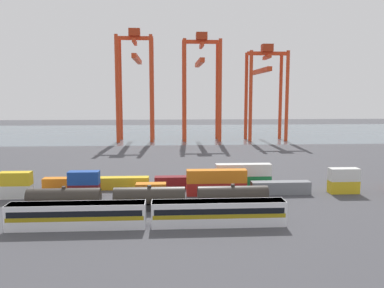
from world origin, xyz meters
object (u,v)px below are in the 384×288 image
at_px(gantry_crane_west, 136,73).
at_px(shipping_container_5, 216,189).
at_px(gantry_crane_east, 265,82).
at_px(shipping_container_14, 121,183).
at_px(gantry_crane_central, 201,76).
at_px(passenger_train, 149,213).
at_px(freight_tank_row, 150,198).
at_px(shipping_container_13, 58,184).
at_px(shipping_container_0, 16,192).

bearing_deg(gantry_crane_west, shipping_container_5, -76.65).
bearing_deg(gantry_crane_west, gantry_crane_east, 0.37).
bearing_deg(shipping_container_14, gantry_crane_central, 74.92).
bearing_deg(gantry_crane_central, passenger_train, -98.63).
xyz_separation_m(gantry_crane_central, gantry_crane_east, (29.02, 0.86, -2.43)).
bearing_deg(freight_tank_row, shipping_container_14, 113.21).
xyz_separation_m(shipping_container_13, shipping_container_14, (13.34, 0.00, 0.00)).
relative_size(freight_tank_row, gantry_crane_east, 0.99).
relative_size(shipping_container_0, gantry_crane_west, 0.12).
height_order(freight_tank_row, shipping_container_14, freight_tank_row).
relative_size(shipping_container_5, shipping_container_13, 2.00).
xyz_separation_m(passenger_train, freight_tank_row, (-0.27, 9.00, -0.03)).
xyz_separation_m(shipping_container_0, gantry_crane_east, (73.87, 100.75, 24.92)).
height_order(gantry_crane_central, gantry_crane_east, gantry_crane_central).
distance_m(shipping_container_0, shipping_container_13, 8.98).
distance_m(shipping_container_0, shipping_container_5, 39.64).
distance_m(shipping_container_0, gantry_crane_central, 112.86).
relative_size(shipping_container_5, gantry_crane_west, 0.25).
bearing_deg(gantry_crane_central, gantry_crane_west, 179.04).
bearing_deg(shipping_container_13, shipping_container_0, -134.65).
bearing_deg(passenger_train, gantry_crane_east, 68.52).
height_order(passenger_train, shipping_container_0, passenger_train).
xyz_separation_m(freight_tank_row, shipping_container_14, (-6.92, 16.13, -0.82)).
distance_m(gantry_crane_central, gantry_crane_east, 29.14).
height_order(freight_tank_row, shipping_container_13, freight_tank_row).
relative_size(gantry_crane_central, gantry_crane_east, 1.11).
xyz_separation_m(passenger_train, gantry_crane_east, (47.03, 119.49, 24.07)).
relative_size(freight_tank_row, shipping_container_14, 3.47).
xyz_separation_m(shipping_container_14, gantry_crane_east, (54.22, 94.36, 24.92)).
bearing_deg(shipping_container_0, shipping_container_5, 0.00).
bearing_deg(passenger_train, gantry_crane_central, 81.37).
bearing_deg(gantry_crane_east, shipping_container_0, -126.25).
xyz_separation_m(shipping_container_0, gantry_crane_west, (15.82, 100.37, 28.41)).
relative_size(freight_tank_row, gantry_crane_central, 0.89).
bearing_deg(passenger_train, shipping_container_0, 145.08).
bearing_deg(shipping_container_13, passenger_train, -50.75).
xyz_separation_m(passenger_train, shipping_container_14, (-7.18, 25.13, -0.84)).
xyz_separation_m(freight_tank_row, gantry_crane_west, (-10.75, 110.11, 27.60)).
bearing_deg(gantry_crane_central, shipping_container_0, -114.18).
bearing_deg(shipping_container_13, gantry_crane_central, 67.60).
height_order(passenger_train, shipping_container_13, passenger_train).
relative_size(shipping_container_14, gantry_crane_west, 0.25).
bearing_deg(gantry_crane_central, gantry_crane_east, 1.70).
distance_m(shipping_container_14, gantry_crane_central, 100.62).
bearing_deg(gantry_crane_west, shipping_container_0, -98.96).
bearing_deg(gantry_crane_east, passenger_train, -111.48).
height_order(shipping_container_5, gantry_crane_west, gantry_crane_west).
relative_size(shipping_container_5, gantry_crane_east, 0.29).
height_order(freight_tank_row, gantry_crane_east, gantry_crane_east).
bearing_deg(gantry_crane_west, freight_tank_row, -84.42).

